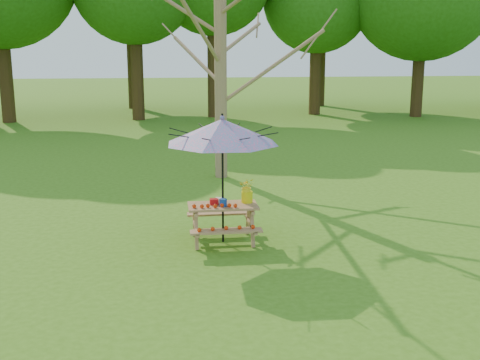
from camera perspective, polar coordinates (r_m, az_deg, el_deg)
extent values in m
plane|color=#3F6F15|center=(7.27, -19.16, -15.66)|extent=(120.00, 120.00, 0.00)
cylinder|color=olive|center=(15.43, -1.85, 9.26)|extent=(0.42, 0.42, 4.92)
cube|color=#9D7447|center=(10.42, -1.64, -2.46)|extent=(1.20, 0.62, 0.04)
cube|color=#9D7447|center=(9.98, -1.31, -4.88)|extent=(1.20, 0.22, 0.04)
cube|color=#9D7447|center=(11.03, -1.92, -3.18)|extent=(1.20, 0.22, 0.04)
cylinder|color=black|center=(10.31, -1.65, 0.09)|extent=(0.04, 0.04, 2.25)
cone|color=teal|center=(10.16, -1.68, 4.64)|extent=(2.52, 2.52, 0.42)
sphere|color=teal|center=(10.13, -1.69, 5.93)|extent=(0.08, 0.08, 0.08)
cube|color=red|center=(10.43, -2.49, -2.05)|extent=(0.14, 0.12, 0.10)
cylinder|color=#143EA3|center=(10.30, -1.60, -2.16)|extent=(0.13, 0.13, 0.13)
cube|color=#EEE9CF|center=(10.61, -1.95, -1.88)|extent=(0.13, 0.13, 0.07)
cylinder|color=yellow|center=(10.54, 0.67, -1.61)|extent=(0.20, 0.20, 0.20)
imported|color=yellow|center=(10.50, 0.67, -0.61)|extent=(0.30, 0.27, 0.30)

